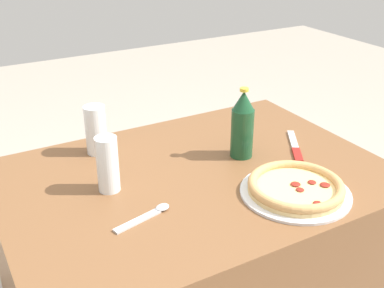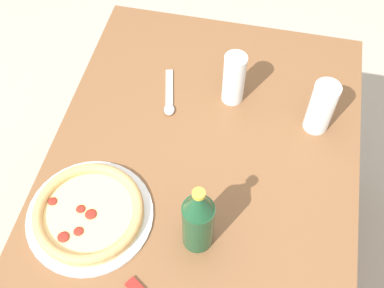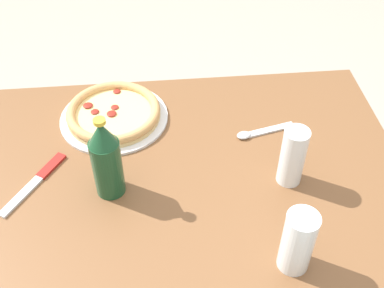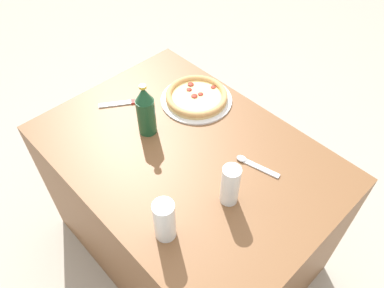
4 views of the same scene
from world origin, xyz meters
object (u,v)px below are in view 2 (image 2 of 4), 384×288
object	(u,v)px
pizza_salami	(89,213)
beer_bottle	(198,219)
glass_orange_juice	(234,81)
spoon	(169,98)
glass_red_wine	(321,109)

from	to	relation	value
pizza_salami	beer_bottle	xyz separation A→B (m)	(-0.00, -0.26, 0.09)
glass_orange_juice	spoon	world-z (taller)	glass_orange_juice
glass_orange_juice	beer_bottle	distance (m)	0.44
glass_orange_juice	beer_bottle	size ratio (longest dim) A/B	0.71
pizza_salami	glass_orange_juice	distance (m)	0.52
pizza_salami	glass_red_wine	size ratio (longest dim) A/B	1.92
pizza_salami	glass_red_wine	xyz separation A→B (m)	(0.39, -0.51, 0.05)
glass_red_wine	spoon	xyz separation A→B (m)	(0.01, 0.41, -0.06)
glass_red_wine	spoon	world-z (taller)	glass_red_wine
spoon	glass_red_wine	bearing A→B (deg)	-90.71
glass_orange_juice	glass_red_wine	bearing A→B (deg)	-101.61
pizza_salami	spoon	world-z (taller)	pizza_salami
glass_red_wine	pizza_salami	bearing A→B (deg)	127.27
pizza_salami	glass_orange_juice	size ratio (longest dim) A/B	1.90
pizza_salami	beer_bottle	distance (m)	0.28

